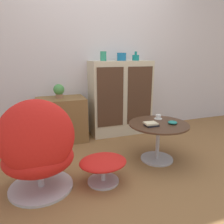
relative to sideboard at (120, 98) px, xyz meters
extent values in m
plane|color=olive|center=(-0.33, -1.26, -0.56)|extent=(12.00, 12.00, 0.00)
cube|color=silver|center=(-0.33, 0.23, 0.74)|extent=(6.40, 0.06, 2.60)
cube|color=beige|center=(0.00, 0.00, 0.00)|extent=(0.93, 0.39, 1.12)
cube|color=#472D1E|center=(-0.23, -0.20, 0.05)|extent=(0.39, 0.01, 0.85)
cube|color=#472D1E|center=(0.23, -0.20, 0.05)|extent=(0.39, 0.01, 0.85)
cube|color=brown|center=(-0.91, -0.03, -0.25)|extent=(0.66, 0.45, 0.62)
cylinder|color=beige|center=(-0.91, -0.26, -0.30)|extent=(0.19, 0.01, 0.19)
cylinder|color=#B7B7BC|center=(-1.26, -1.16, -0.55)|extent=(0.58, 0.58, 0.02)
cylinder|color=#B7B7BC|center=(-1.26, -1.16, -0.47)|extent=(0.06, 0.06, 0.13)
ellipsoid|color=red|center=(-1.26, -1.16, -0.26)|extent=(0.63, 0.54, 0.30)
ellipsoid|color=red|center=(-1.26, -1.27, -0.01)|extent=(0.63, 0.40, 0.67)
cylinder|color=#B7B7BC|center=(-0.69, -1.26, -0.55)|extent=(0.31, 0.31, 0.02)
cylinder|color=#B7B7BC|center=(-0.69, -1.26, -0.47)|extent=(0.04, 0.04, 0.15)
ellipsoid|color=red|center=(-0.69, -1.26, -0.35)|extent=(0.46, 0.39, 0.09)
cylinder|color=#B7B7BC|center=(0.06, -1.03, -0.55)|extent=(0.38, 0.38, 0.02)
cylinder|color=#B7B7BC|center=(0.06, -1.03, -0.33)|extent=(0.04, 0.04, 0.41)
cylinder|color=#472D1E|center=(0.06, -1.03, -0.12)|extent=(0.68, 0.68, 0.02)
cylinder|color=#2D8E6B|center=(-0.27, 0.00, 0.62)|extent=(0.09, 0.09, 0.13)
cylinder|color=#196699|center=(0.01, 0.00, 0.62)|extent=(0.13, 0.13, 0.11)
cylinder|color=#147A75|center=(0.24, 0.00, 0.60)|extent=(0.10, 0.10, 0.08)
cylinder|color=#147A75|center=(0.24, 0.00, 0.67)|extent=(0.04, 0.04, 0.05)
cylinder|color=#996B4C|center=(-0.92, -0.03, 0.09)|extent=(0.09, 0.09, 0.06)
sphere|color=#478E47|center=(-0.92, -0.03, 0.18)|extent=(0.15, 0.15, 0.15)
cylinder|color=white|center=(0.15, -0.86, -0.11)|extent=(0.10, 0.10, 0.01)
cylinder|color=white|center=(0.15, -0.86, -0.08)|extent=(0.06, 0.06, 0.05)
cube|color=black|center=(-0.07, -1.07, -0.10)|extent=(0.14, 0.12, 0.02)
cube|color=beige|center=(-0.07, -1.07, -0.08)|extent=(0.14, 0.12, 0.02)
ellipsoid|color=#1E7A70|center=(0.19, -1.10, -0.09)|extent=(0.10, 0.10, 0.04)
camera|label=1|loc=(-1.25, -3.07, 0.65)|focal=35.00mm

